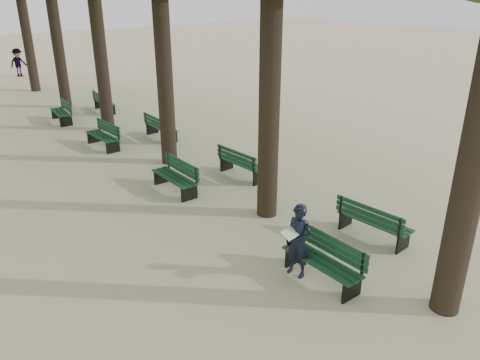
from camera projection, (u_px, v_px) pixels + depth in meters
ground at (310, 288)px, 9.32m from camera, size 120.00×120.00×0.00m
bench_left_0 at (322, 269)px, 9.46m from camera, size 0.59×1.80×0.92m
bench_left_1 at (175, 183)px, 13.60m from camera, size 0.59×1.80×0.92m
bench_left_2 at (103, 141)px, 17.31m from camera, size 0.65×1.82×0.92m
bench_left_3 at (61, 116)px, 20.54m from camera, size 0.76×1.85×0.92m
bench_right_0 at (373, 228)px, 11.07m from camera, size 0.70×1.84×0.92m
bench_right_1 at (243, 169)px, 14.66m from camera, size 0.66×1.83×0.92m
bench_right_2 at (161, 132)px, 18.36m from camera, size 0.62×1.82×0.92m
bench_right_3 at (105, 106)px, 22.29m from camera, size 0.78×1.85×0.92m
man_with_map at (298, 241)px, 9.46m from camera, size 0.66×0.69×1.59m
pedestrian_b at (18, 63)px, 30.70m from camera, size 1.22×0.74×1.81m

